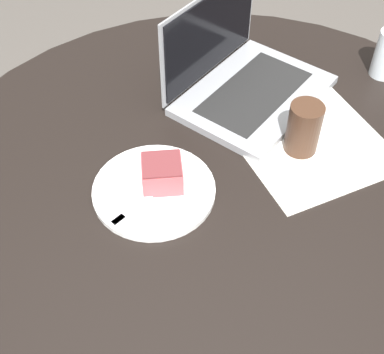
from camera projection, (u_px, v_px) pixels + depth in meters
ground_plane at (217, 353)px, 1.58m from camera, size 12.00×12.00×0.00m
dining_table at (227, 225)px, 1.11m from camera, size 1.27×1.27×0.74m
paper_document at (302, 133)px, 1.13m from camera, size 0.42×0.38×0.00m
plate at (154, 190)px, 1.02m from camera, size 0.24×0.24×0.01m
cake_slice at (162, 173)px, 1.01m from camera, size 0.08×0.08×0.05m
fork at (140, 204)px, 0.99m from camera, size 0.12×0.15×0.00m
coffee_glass at (304, 129)px, 1.06m from camera, size 0.07×0.07×0.11m
laptop at (243, 80)px, 1.20m from camera, size 0.41×0.42×0.22m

